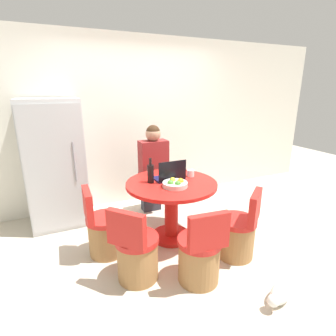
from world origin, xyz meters
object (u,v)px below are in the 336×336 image
Objects in this scene: chair_left_side at (105,232)px; fruit_bowl at (175,184)px; dining_table at (171,198)px; chair_near_right_corner at (238,234)px; bottle at (151,173)px; person_seated at (153,166)px; refrigerator at (55,164)px; chair_near_left_corner at (137,254)px; laptop at (170,176)px; chair_near_camera at (200,256)px; cat at (281,293)px.

chair_left_side is 0.96m from fruit_bowl.
dining_table is 1.36× the size of chair_near_right_corner.
dining_table is 0.41m from bottle.
person_seated reaches higher than dining_table.
chair_left_side is at bearing 40.57° from person_seated.
refrigerator is 1.69m from fruit_bowl.
refrigerator reaches higher than chair_near_left_corner.
person_seated is 0.74m from bottle.
dining_table is at bearing 77.65° from laptop.
person_seated is at bearing -10.90° from refrigerator.
chair_left_side is 2.26× the size of laptop.
chair_near_left_corner is 1.00× the size of chair_near_right_corner.
laptop reaches higher than chair_left_side.
chair_near_left_corner is 2.68× the size of bottle.
chair_near_right_corner is at bearing 124.34° from laptop.
refrigerator is 1.63m from dining_table.
bottle is at bearing 157.33° from dining_table.
person_seated is (0.05, 0.77, 0.20)m from dining_table.
fruit_bowl is (0.05, 0.67, 0.51)m from chair_near_camera.
dining_table is 0.28m from laptop.
dining_table is at bearing -90.00° from chair_near_left_corner.
bottle is at bearing 67.33° from person_seated.
fruit_bowl is at bearing -89.17° from chair_near_camera.
refrigerator reaches higher than laptop.
refrigerator is at bearing -75.95° from cat.
cat is (0.43, -1.43, -0.72)m from laptop.
bottle is at bearing 129.29° from fruit_bowl.
refrigerator reaches higher than chair_left_side.
chair_near_camera is at bearing 85.25° from person_seated.
chair_near_camera is (-0.60, -0.18, 0.00)m from chair_near_right_corner.
refrigerator is 1.37m from bottle.
chair_near_left_corner is 1.15m from chair_near_right_corner.
bottle reaches higher than chair_left_side.
refrigerator is 5.98× the size of fruit_bowl.
bottle reaches higher than chair_near_left_corner.
chair_near_right_corner is (1.14, -0.10, 0.00)m from chair_near_left_corner.
chair_near_right_corner is 2.26× the size of laptop.
dining_table is 0.87m from chair_left_side.
refrigerator is at bearing 140.63° from dining_table.
chair_left_side is 1.00× the size of chair_near_camera.
cat is at bearing -68.20° from fruit_bowl.
chair_near_camera is at bearing 83.88° from laptop.
chair_near_right_corner is at bearing -135.99° from chair_near_left_corner.
bottle is at bearing -81.35° from chair_left_side.
chair_near_camera reaches higher than cat.
fruit_bowl is at bearing -99.06° from dining_table.
bottle is (0.40, 0.63, 0.59)m from chair_near_left_corner.
dining_table is 3.08× the size of laptop.
person_seated is 2.25m from cat.
chair_near_right_corner is 1.56m from person_seated.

